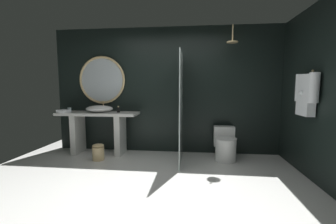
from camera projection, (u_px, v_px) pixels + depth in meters
ground_plane at (151, 190)px, 3.01m from camera, size 5.76×5.76×0.00m
back_wall_panel at (167, 91)px, 4.74m from camera, size 4.80×0.10×2.60m
side_wall_right at (314, 92)px, 3.35m from camera, size 0.10×2.47×2.60m
vanity_counter at (99, 127)px, 4.65m from camera, size 1.64×0.53×0.86m
vessel_sink at (99, 109)px, 4.64m from camera, size 0.56×0.46×0.22m
tumbler_cup at (69, 110)px, 4.62m from camera, size 0.08×0.08×0.10m
soap_dispenser at (118, 110)px, 4.58m from camera, size 0.06×0.06×0.13m
round_wall_mirror at (102, 80)px, 4.78m from camera, size 1.01×0.05×1.01m
shower_glass_panel at (181, 108)px, 4.13m from camera, size 0.02×1.12×1.99m
rain_shower_head at (232, 40)px, 4.07m from camera, size 0.20×0.20×0.32m
hanging_bathrobe at (306, 92)px, 3.31m from camera, size 0.20×0.54×0.68m
toilet at (225, 145)px, 4.27m from camera, size 0.40×0.60×0.61m
waste_bin at (98, 152)px, 4.25m from camera, size 0.22×0.22×0.31m
folded_hand_towel at (64, 111)px, 4.53m from camera, size 0.24×0.23×0.06m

